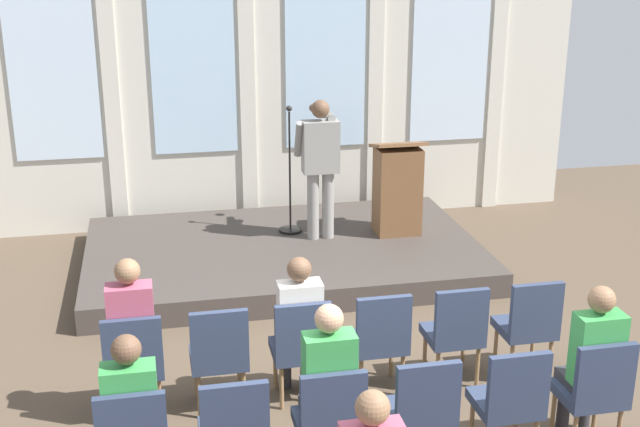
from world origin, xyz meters
TOP-DOWN VIEW (x-y plane):
  - rear_partition at (0.04, 5.22)m, footprint 8.56×0.14m
  - stage_platform at (0.00, 3.52)m, footprint 4.54×2.82m
  - speaker at (0.47, 3.65)m, footprint 0.51×0.69m
  - mic_stand at (0.16, 3.93)m, footprint 0.28×0.28m
  - lectern at (1.42, 3.64)m, footprint 0.60×0.48m
  - chair_r0_c0 at (-1.68, 0.50)m, footprint 0.46×0.44m
  - audience_r0_c0 at (-1.68, 0.58)m, footprint 0.36×0.39m
  - chair_r0_c1 at (-1.01, 0.50)m, footprint 0.46×0.44m
  - chair_r0_c2 at (-0.34, 0.50)m, footprint 0.46×0.44m
  - audience_r0_c2 at (-0.34, 0.59)m, footprint 0.36×0.39m
  - chair_r0_c3 at (0.34, 0.50)m, footprint 0.46×0.44m
  - chair_r0_c4 at (1.01, 0.50)m, footprint 0.46×0.44m
  - chair_r0_c5 at (1.68, 0.50)m, footprint 0.46×0.44m
  - audience_r1_c0 at (-1.68, -0.54)m, footprint 0.36×0.39m
  - chair_r1_c2 at (-0.34, -0.63)m, footprint 0.46×0.44m
  - audience_r1_c2 at (-0.34, -0.55)m, footprint 0.36×0.39m
  - chair_r1_c3 at (0.34, -0.63)m, footprint 0.46×0.44m
  - chair_r1_c4 at (1.01, -0.63)m, footprint 0.46×0.44m
  - chair_r1_c5 at (1.68, -0.63)m, footprint 0.46×0.44m
  - audience_r1_c5 at (1.68, -0.55)m, footprint 0.36×0.39m

SIDE VIEW (x-z plane):
  - stage_platform at x=0.00m, z-range 0.00..0.27m
  - chair_r0_c0 at x=-1.68m, z-range 0.06..1.00m
  - chair_r0_c1 at x=-1.01m, z-range 0.06..1.00m
  - chair_r0_c2 at x=-0.34m, z-range 0.06..1.00m
  - chair_r0_c3 at x=0.34m, z-range 0.06..1.00m
  - chair_r0_c4 at x=1.01m, z-range 0.06..1.00m
  - chair_r0_c5 at x=1.68m, z-range 0.06..1.00m
  - chair_r1_c2 at x=-0.34m, z-range 0.06..1.00m
  - chair_r1_c3 at x=0.34m, z-range 0.06..1.00m
  - chair_r1_c4 at x=1.01m, z-range 0.06..1.00m
  - chair_r1_c5 at x=1.68m, z-range 0.06..1.00m
  - mic_stand at x=0.16m, z-range -0.17..1.39m
  - audience_r0_c2 at x=-0.34m, z-range 0.07..1.35m
  - audience_r1_c0 at x=-1.68m, z-range 0.07..1.36m
  - audience_r1_c5 at x=1.68m, z-range 0.07..1.40m
  - audience_r0_c0 at x=-1.68m, z-range 0.07..1.45m
  - audience_r1_c2 at x=-0.34m, z-range 0.07..1.45m
  - lectern at x=1.42m, z-range 0.25..1.41m
  - speaker at x=0.47m, z-range 0.41..2.07m
  - rear_partition at x=0.04m, z-range 0.01..4.42m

